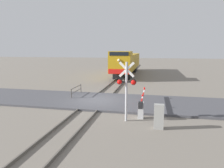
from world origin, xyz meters
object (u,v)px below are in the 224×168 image
Objects in this scene: locomotive at (127,62)px; utility_cabinet at (159,117)px; guard_railing at (76,90)px; crossing_signal at (126,85)px; crossing_gate at (142,104)px.

locomotive is 11.63× the size of utility_cabinet.
guard_railing is at bearing 139.29° from utility_cabinet.
utility_cabinet is (1.95, -0.85, -1.54)m from crossing_signal.
guard_railing is (-6.30, 4.11, -0.12)m from crossing_gate.
crossing_gate is 2.50m from utility_cabinet.
crossing_signal reaches higher than guard_railing.
guard_railing is (-5.44, 5.51, -1.64)m from crossing_signal.
locomotive is 6.71× the size of guard_railing.
crossing_gate is at bearing 115.92° from utility_cabinet.
locomotive is at bearing 101.96° from utility_cabinet.
utility_cabinet reaches higher than guard_railing.
locomotive is at bearing 97.57° from crossing_signal.
guard_railing is at bearing -98.24° from locomotive.
crossing_signal reaches higher than crossing_gate.
crossing_signal is 0.66× the size of crossing_gate.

